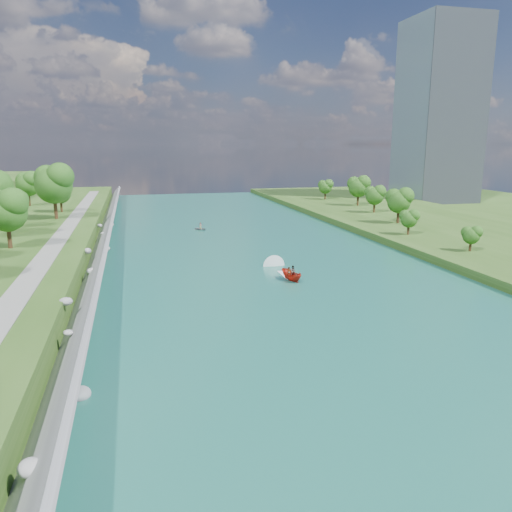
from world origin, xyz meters
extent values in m
plane|color=#2D5119|center=(0.00, 0.00, 0.00)|extent=(260.00, 260.00, 0.00)
cube|color=#185B54|center=(0.00, 20.00, 0.05)|extent=(55.00, 240.00, 0.10)
cube|color=#2D5119|center=(49.50, 20.00, 0.75)|extent=(44.00, 240.00, 1.50)
cube|color=slate|center=(-25.85, 20.00, 1.80)|extent=(3.54, 236.00, 4.05)
ellipsoid|color=gray|center=(-26.25, -34.11, 2.05)|extent=(1.31, 1.46, 0.93)
ellipsoid|color=gray|center=(-24.76, -22.52, 0.24)|extent=(1.65, 1.95, 1.15)
ellipsoid|color=gray|center=(-26.43, -14.05, 2.29)|extent=(0.95, 0.91, 0.55)
ellipsoid|color=gray|center=(-27.30, -7.46, 3.32)|extent=(1.41, 1.38, 0.83)
ellipsoid|color=gray|center=(-25.46, 1.68, 1.43)|extent=(1.71, 1.72, 1.27)
ellipsoid|color=gray|center=(-26.03, 11.06, 1.79)|extent=(1.65, 1.59, 1.16)
ellipsoid|color=gray|center=(-27.17, 19.34, 3.16)|extent=(1.13, 1.45, 0.89)
ellipsoid|color=gray|center=(-25.10, 31.52, 0.97)|extent=(1.55, 1.81, 0.88)
ellipsoid|color=gray|center=(-25.96, 40.68, 2.18)|extent=(0.93, 0.82, 0.52)
ellipsoid|color=gray|center=(-26.95, 48.11, 2.64)|extent=(1.08, 1.16, 0.75)
ellipsoid|color=gray|center=(-25.00, 57.10, 1.39)|extent=(1.26, 1.35, 0.81)
cube|color=gray|center=(-32.50, 20.00, 3.55)|extent=(3.00, 200.00, 0.10)
cube|color=gray|center=(82.50, 95.00, 30.00)|extent=(22.00, 22.00, 60.00)
ellipsoid|color=#244512|center=(-38.88, 22.85, 8.97)|extent=(6.57, 6.57, 10.94)
ellipsoid|color=#244512|center=(-41.97, 44.10, 7.68)|extent=(5.02, 5.02, 8.37)
ellipsoid|color=#244512|center=(-36.21, 54.42, 10.49)|extent=(8.39, 8.39, 13.98)
ellipsoid|color=#244512|center=(-36.52, 66.03, 7.96)|extent=(5.35, 5.35, 8.92)
ellipsoid|color=#244512|center=(-46.34, 81.26, 8.78)|extent=(6.34, 6.34, 10.57)
ellipsoid|color=#244512|center=(35.59, 11.55, 4.08)|extent=(3.10, 3.10, 5.16)
ellipsoid|color=#244512|center=(33.84, 28.53, 4.52)|extent=(3.62, 3.62, 6.03)
ellipsoid|color=#244512|center=(39.56, 42.77, 6.30)|extent=(5.76, 5.76, 9.60)
ellipsoid|color=#244512|center=(42.76, 60.84, 5.76)|extent=(5.11, 5.11, 8.52)
ellipsoid|color=#244512|center=(45.24, 76.21, 6.69)|extent=(6.23, 6.23, 10.38)
ellipsoid|color=#244512|center=(42.22, 94.75, 5.33)|extent=(4.60, 4.60, 7.67)
imported|color=#B51D0E|center=(1.68, 5.90, 0.93)|extent=(2.74, 4.56, 1.65)
imported|color=#66605B|center=(1.28, 5.50, 1.32)|extent=(0.73, 0.59, 1.73)
imported|color=#66605B|center=(2.18, 6.40, 1.30)|extent=(0.95, 0.82, 1.71)
cube|color=white|center=(1.68, 8.90, 0.13)|extent=(0.90, 5.00, 0.06)
imported|color=gray|center=(-5.06, 52.64, 0.42)|extent=(3.68, 3.85, 0.65)
imported|color=#66605B|center=(-5.06, 52.64, 1.07)|extent=(0.76, 0.55, 1.44)
camera|label=1|loc=(-20.01, -60.46, 19.33)|focal=35.00mm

